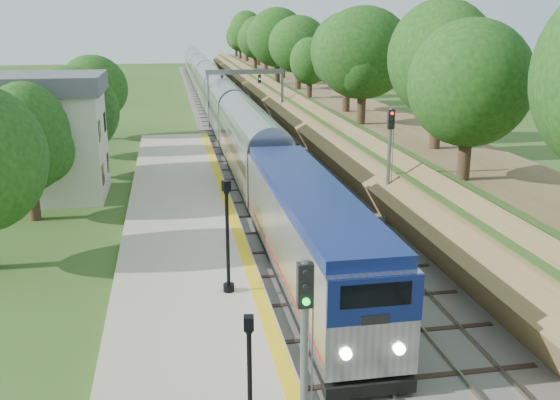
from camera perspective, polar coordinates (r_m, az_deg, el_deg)
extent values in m
cube|color=#4C4944|center=(73.04, -4.00, 7.31)|extent=(9.50, 170.00, 0.12)
cube|color=gray|center=(72.79, -6.15, 7.34)|extent=(0.08, 170.00, 0.16)
cube|color=gray|center=(72.90, -5.01, 7.38)|extent=(0.08, 170.00, 0.16)
cube|color=gray|center=(73.17, -3.00, 7.45)|extent=(0.08, 170.00, 0.16)
cube|color=gray|center=(73.36, -1.87, 7.49)|extent=(0.08, 170.00, 0.16)
cube|color=#AC9E8A|center=(29.92, -8.58, -5.82)|extent=(6.40, 68.00, 0.38)
cube|color=gold|center=(30.02, -3.13, -5.17)|extent=(0.55, 68.00, 0.01)
cube|color=brown|center=(74.43, 3.35, 8.61)|extent=(9.00, 170.00, 3.00)
cube|color=brown|center=(73.66, 0.36, 8.40)|extent=(4.47, 170.00, 4.54)
cylinder|color=#332316|center=(73.78, 2.23, 10.75)|extent=(0.60, 0.60, 2.62)
sphere|color=#113D10|center=(73.53, 2.26, 13.52)|extent=(5.70, 5.70, 5.70)
cylinder|color=#332316|center=(122.96, -2.84, 12.93)|extent=(0.60, 0.60, 2.62)
sphere|color=#113D10|center=(122.81, -2.86, 14.59)|extent=(5.70, 5.70, 5.70)
cube|color=beige|center=(43.33, -21.11, 4.59)|extent=(8.00, 6.00, 6.80)
cube|color=#515459|center=(42.78, -21.66, 9.84)|extent=(8.60, 6.60, 1.20)
cube|color=black|center=(41.31, -15.87, 2.27)|extent=(0.05, 1.10, 1.30)
cube|color=black|center=(44.81, -15.46, 3.36)|extent=(0.05, 1.10, 1.30)
cube|color=black|center=(40.76, -16.17, 6.09)|extent=(0.05, 1.10, 1.30)
cube|color=black|center=(44.30, -15.73, 6.89)|extent=(0.05, 1.10, 1.30)
cylinder|color=slate|center=(67.40, -6.58, 9.11)|extent=(0.24, 0.24, 6.20)
cylinder|color=slate|center=(68.35, 0.21, 9.31)|extent=(0.24, 0.24, 6.20)
cube|color=slate|center=(67.47, -3.20, 11.63)|extent=(8.40, 0.25, 0.50)
cube|color=black|center=(67.13, -5.33, 10.92)|extent=(0.30, 0.20, 0.90)
cube|color=black|center=(67.59, -1.89, 11.01)|extent=(0.30, 0.20, 0.90)
cylinder|color=#332316|center=(39.61, -18.98, 0.55)|extent=(0.60, 0.60, 2.45)
sphere|color=#113D10|center=(38.89, -19.43, 5.27)|extent=(5.32, 5.32, 5.32)
cylinder|color=#332316|center=(55.07, -16.61, 4.98)|extent=(0.60, 0.60, 2.45)
sphere|color=#113D10|center=(54.56, -16.89, 8.40)|extent=(5.32, 5.32, 5.32)
cube|color=black|center=(27.47, 2.58, -6.84)|extent=(2.70, 16.89, 0.59)
cube|color=#B7BAC1|center=(26.76, 2.64, -2.98)|extent=(2.93, 17.59, 3.32)
cube|color=navy|center=(26.21, 2.69, 0.89)|extent=(2.81, 16.89, 0.43)
cube|color=navy|center=(18.54, 8.72, -9.09)|extent=(2.90, 0.10, 1.47)
cube|color=black|center=(18.42, 8.78, -8.59)|extent=(2.15, 0.06, 0.73)
cube|color=#AC1310|center=(27.15, 2.60, -5.22)|extent=(2.95, 17.24, 0.10)
cube|color=#B7BAC1|center=(45.11, -2.71, 4.51)|extent=(2.93, 19.55, 3.81)
cube|color=#B7BAC1|center=(64.85, -5.05, 8.06)|extent=(2.93, 19.55, 3.81)
cube|color=#B7BAC1|center=(84.79, -6.31, 9.94)|extent=(2.93, 19.55, 3.81)
cube|color=#B7BAC1|center=(104.81, -7.10, 11.10)|extent=(2.93, 19.55, 3.81)
cube|color=#B7BAC1|center=(124.87, -7.64, 11.88)|extent=(2.93, 19.55, 3.81)
cube|color=#B7BAC1|center=(144.95, -8.03, 12.45)|extent=(2.93, 19.55, 3.81)
cylinder|color=black|center=(16.50, -2.77, -17.11)|extent=(0.13, 0.13, 3.49)
cube|color=black|center=(15.53, -2.87, -11.16)|extent=(0.28, 0.28, 0.36)
cube|color=silver|center=(15.53, -2.87, -11.16)|extent=(0.20, 0.20, 0.27)
cylinder|color=black|center=(26.37, -4.71, -7.97)|extent=(0.47, 0.47, 0.32)
cylinder|color=black|center=(25.58, -4.81, -3.70)|extent=(0.15, 0.15, 4.18)
cube|color=black|center=(24.90, -4.94, 1.30)|extent=(0.38, 0.38, 0.43)
cube|color=silver|center=(24.90, -4.94, 1.30)|extent=(0.27, 0.27, 0.32)
cylinder|color=slate|center=(14.84, 2.20, -16.19)|extent=(0.19, 0.19, 5.99)
cube|color=black|center=(13.71, 2.31, -7.79)|extent=(0.35, 0.23, 1.03)
cylinder|color=#0CE526|center=(13.59, 2.43, -8.02)|extent=(0.17, 0.06, 0.17)
cylinder|color=slate|center=(35.10, 9.90, 2.98)|extent=(0.19, 0.19, 6.62)
cube|color=black|center=(34.60, 10.12, 7.28)|extent=(0.36, 0.23, 1.07)
cylinder|color=#FF0C0C|center=(34.47, 10.20, 7.25)|extent=(0.17, 0.06, 0.17)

